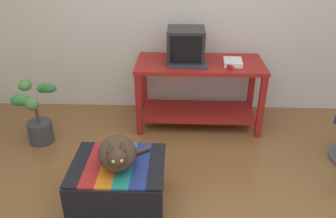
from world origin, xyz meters
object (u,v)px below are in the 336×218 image
desk (199,83)px  stapler (230,67)px  ottoman_with_blanket (119,183)px  tv_monitor (186,46)px  book (233,62)px  cat (118,153)px  keyboard (188,66)px  potted_plant (37,117)px

desk → stapler: size_ratio=12.03×
desk → ottoman_with_blanket: 1.50m
tv_monitor → book: bearing=-9.2°
book → cat: size_ratio=0.56×
stapler → desk: bearing=131.1°
keyboard → potted_plant: size_ratio=0.63×
book → potted_plant: (-1.95, -0.40, -0.46)m
ottoman_with_blanket → keyboard: bearing=65.6°
keyboard → potted_plant: (-1.49, -0.30, -0.45)m
keyboard → cat: size_ratio=0.92×
ottoman_with_blanket → potted_plant: (-0.96, 0.87, 0.09)m
ottoman_with_blanket → book: bearing=51.9°
tv_monitor → keyboard: size_ratio=0.95×
ottoman_with_blanket → cat: (0.01, -0.04, 0.31)m
desk → book: size_ratio=5.48×
tv_monitor → book: (0.48, -0.08, -0.14)m
cat → potted_plant: (-0.97, 0.91, -0.21)m
keyboard → potted_plant: bearing=-163.4°
tv_monitor → potted_plant: 1.66m
keyboard → ottoman_with_blanket: (-0.53, -1.17, -0.54)m
keyboard → ottoman_with_blanket: size_ratio=0.58×
tv_monitor → potted_plant: (-1.47, -0.48, -0.60)m
keyboard → book: 0.47m
tv_monitor → keyboard: tv_monitor is taller
desk → book: (0.33, -0.05, 0.25)m
cat → potted_plant: cat is taller
tv_monitor → book: size_ratio=1.57×
cat → potted_plant: size_ratio=0.68×
cat → potted_plant: 1.34m
tv_monitor → stapler: bearing=-25.9°
book → stapler: (-0.05, -0.13, -0.00)m
desk → keyboard: (-0.13, -0.14, 0.24)m
desk → ottoman_with_blanket: (-0.66, -1.31, -0.30)m
desk → tv_monitor: bearing=168.4°
tv_monitor → ottoman_with_blanket: (-0.51, -1.34, -0.69)m
desk → tv_monitor: 0.42m
desk → book: book is taller
keyboard → stapler: (0.41, -0.04, 0.01)m
potted_plant → stapler: size_ratio=5.78×
tv_monitor → cat: (-0.50, -1.38, -0.39)m
cat → ottoman_with_blanket: bearing=99.5°
keyboard → potted_plant: keyboard is taller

